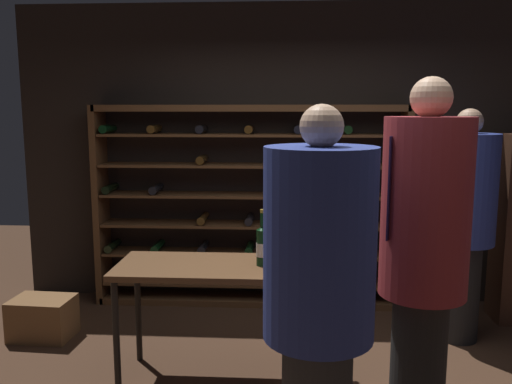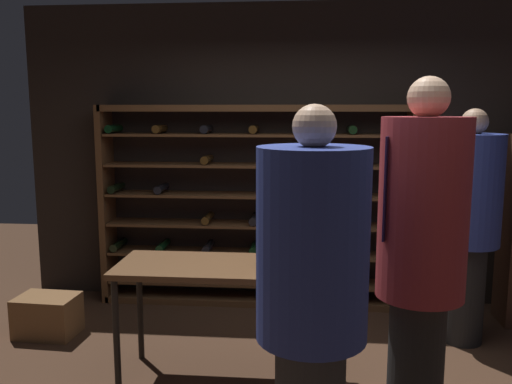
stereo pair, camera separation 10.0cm
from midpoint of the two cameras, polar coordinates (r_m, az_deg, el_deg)
name	(u,v)px [view 1 (the left image)]	position (r m, az deg, el deg)	size (l,w,h in m)	color
back_wall	(291,155)	(5.14, 3.27, 4.00)	(5.26, 0.10, 2.84)	black
wine_rack	(251,208)	(5.02, -1.09, -1.75)	(2.93, 0.32, 1.90)	brown
tasting_table	(220,276)	(3.63, -4.66, -9.03)	(1.39, 0.60, 0.82)	brown
person_bystander_dark_jacket	(424,250)	(2.95, 16.64, -5.97)	(0.46, 0.46, 2.02)	black
person_host_in_suit	(319,291)	(2.48, 5.58, -10.52)	(0.51, 0.51, 1.88)	#2F2F2F
person_guest_blue_shirt	(464,216)	(4.49, 20.86, -2.38)	(0.48, 0.48, 1.86)	black
wine_crate	(43,318)	(4.81, -22.52, -12.40)	(0.48, 0.34, 0.33)	brown
wine_bottle_amber_reserve	(263,245)	(3.54, -0.11, -5.76)	(0.09, 0.09, 0.38)	black
wine_bottle_green_slim	(309,245)	(3.60, 4.96, -5.71)	(0.08, 0.08, 0.34)	black
wine_glass_stemmed_right	(276,259)	(3.35, 1.31, -7.17)	(0.07, 0.07, 0.15)	silver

